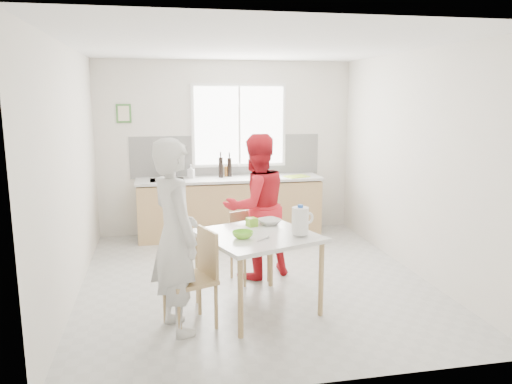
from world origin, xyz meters
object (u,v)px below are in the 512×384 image
person_red (256,206)px  wine_bottle_a (221,167)px  wine_bottle_b (229,167)px  chair_far (247,242)px  bowl_white (269,222)px  chair_left (196,274)px  person_white (175,237)px  milk_jug (301,220)px  dining_table (258,242)px  bowl_green (243,235)px

person_red → wine_bottle_a: bearing=-104.4°
wine_bottle_a → person_red: bearing=-84.5°
wine_bottle_a → wine_bottle_b: 0.16m
chair_far → bowl_white: bowl_white is taller
chair_left → person_white: 0.44m
wine_bottle_b → person_white: bearing=-106.9°
milk_jug → dining_table: bearing=139.0°
person_white → wine_bottle_b: size_ratio=6.01×
chair_left → wine_bottle_a: size_ratio=2.90×
chair_far → bowl_green: bearing=-122.6°
person_white → wine_bottle_a: bearing=-34.6°
dining_table → person_white: 0.90m
dining_table → chair_left: (-0.64, -0.23, -0.21)m
person_red → bowl_green: (-0.35, -1.07, -0.03)m
dining_table → person_red: size_ratio=0.77×
bowl_green → wine_bottle_b: (0.31, 3.00, 0.24)m
chair_far → bowl_white: (0.14, -0.55, 0.38)m
dining_table → bowl_white: (0.20, 0.34, 0.11)m
milk_jug → wine_bottle_b: 3.06m
chair_left → milk_jug: size_ratio=3.18×
milk_jug → person_white: bearing=166.8°
chair_left → person_white: person_white is taller
dining_table → bowl_white: bowl_white is taller
person_white → dining_table: bearing=-90.0°
dining_table → bowl_green: size_ratio=6.43×
person_white → chair_far: bearing=-56.6°
chair_left → person_white: (-0.19, -0.07, 0.39)m
bowl_green → bowl_white: (0.37, 0.45, -0.00)m
bowl_green → milk_jug: (0.57, -0.04, 0.12)m
chair_far → bowl_green: (-0.22, -1.00, 0.39)m
dining_table → bowl_green: bearing=-146.1°
bowl_white → chair_far: bearing=104.8°
bowl_white → wine_bottle_b: 2.56m
bowl_white → wine_bottle_a: bearing=94.6°
wine_bottle_a → bowl_white: bearing=-85.4°
dining_table → chair_left: 0.71m
chair_far → chair_left: bearing=-141.8°
milk_jug → bowl_white: bearing=92.6°
dining_table → bowl_white: bearing=59.7°
dining_table → person_white: person_white is taller
wine_bottle_b → bowl_white: bearing=-88.7°
wine_bottle_b → dining_table: bearing=-92.8°
dining_table → bowl_green: 0.24m
person_white → bowl_green: size_ratio=8.71×
person_white → wine_bottle_b: bearing=-36.7°
chair_far → bowl_white: size_ratio=3.38×
chair_far → bowl_white: 0.68m
chair_left → bowl_white: bearing=104.3°
person_red → bowl_green: size_ratio=8.35×
milk_jug → wine_bottle_a: wine_bottle_a is taller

